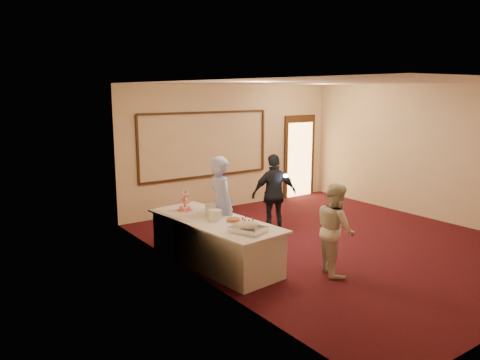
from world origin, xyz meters
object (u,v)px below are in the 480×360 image
tart (233,220)px  guest (274,194)px  plate_stack_a (215,215)px  man (221,207)px  buffet_table (215,242)px  plate_stack_b (211,209)px  cupcake_stand (185,203)px  pavlova_tray (248,226)px  woman (335,229)px

tart → guest: (1.72, 1.06, 0.01)m
guest → plate_stack_a: bearing=39.6°
tart → man: bearing=76.1°
buffet_table → plate_stack_b: plate_stack_b is taller
buffet_table → guest: bearing=22.4°
plate_stack_a → guest: (1.92, 0.83, -0.05)m
tart → man: 0.59m
buffet_table → cupcake_stand: (-0.12, 0.80, 0.53)m
tart → man: size_ratio=0.14×
man → guest: size_ratio=1.09×
cupcake_stand → pavlova_tray: bearing=-83.7°
woman → cupcake_stand: bearing=57.5°
cupcake_stand → man: bearing=-49.2°
buffet_table → pavlova_tray: 0.97m
plate_stack_b → tart: size_ratio=0.83×
plate_stack_b → pavlova_tray: bearing=-93.4°
buffet_table → woman: woman is taller
plate_stack_a → guest: 2.09m
buffet_table → cupcake_stand: cupcake_stand is taller
pavlova_tray → guest: 2.46m
woman → guest: bearing=9.7°
pavlova_tray → plate_stack_b: size_ratio=2.82×
cupcake_stand → woman: size_ratio=0.28×
buffet_table → guest: 2.10m
buffet_table → pavlova_tray: size_ratio=4.52×
pavlova_tray → woman: woman is taller
pavlova_tray → plate_stack_a: (-0.08, 0.80, 0.00)m
guest → tart: bearing=47.7°
buffet_table → tart: size_ratio=10.61×
cupcake_stand → plate_stack_a: cupcake_stand is taller
man → woman: (1.02, -1.70, -0.15)m
buffet_table → pavlova_tray: (0.06, -0.85, 0.47)m
plate_stack_a → plate_stack_b: size_ratio=1.02×
cupcake_stand → guest: (2.02, -0.02, -0.11)m
plate_stack_a → plate_stack_b: plate_stack_a is taller
man → woman: 1.99m
pavlova_tray → guest: guest is taller
pavlova_tray → man: (0.26, 1.14, 0.03)m
buffet_table → woman: size_ratio=1.83×
plate_stack_b → woman: (1.21, -1.74, -0.13)m
buffet_table → woman: 1.98m
pavlova_tray → plate_stack_b: 1.18m
pavlova_tray → cupcake_stand: (-0.18, 1.65, 0.06)m
pavlova_tray → plate_stack_b: bearing=86.6°
plate_stack_a → plate_stack_b: bearing=68.5°
buffet_table → woman: (1.35, -1.41, 0.34)m
man → guest: man is taller
woman → plate_stack_a: bearing=69.0°
buffet_table → guest: guest is taller
tart → woman: bearing=-44.3°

